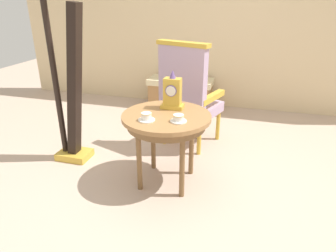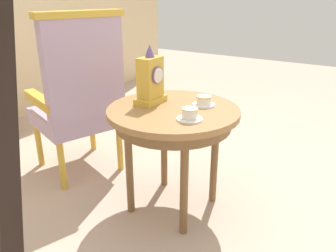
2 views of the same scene
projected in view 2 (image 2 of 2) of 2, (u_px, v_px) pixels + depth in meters
name	position (u px, v px, depth m)	size (l,w,h in m)	color
ground_plane	(179.00, 203.00, 2.15)	(10.00, 10.00, 0.00)	#BCA38E
side_table	(173.00, 121.00, 1.92)	(0.74, 0.74, 0.64)	#9E7042
teacup_left	(190.00, 115.00, 1.71)	(0.13, 0.13, 0.06)	white
teacup_right	(204.00, 101.00, 1.93)	(0.13, 0.13, 0.06)	white
mantel_clock	(150.00, 80.00, 1.93)	(0.19, 0.11, 0.34)	gold
armchair	(79.00, 95.00, 2.30)	(0.68, 0.68, 1.14)	#B299B7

